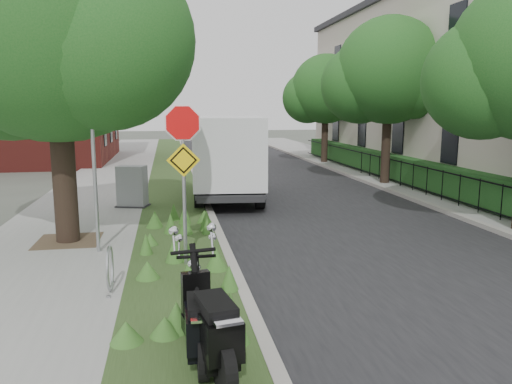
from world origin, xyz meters
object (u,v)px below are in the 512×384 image
scooter_far (200,329)px  box_truck (228,155)px  sign_assembly (183,152)px  utility_cabinet (132,187)px  scooter_near (212,334)px

scooter_far → box_truck: 11.19m
sign_assembly → utility_cabinet: bearing=102.9°
utility_cabinet → scooter_near: bearing=-81.4°
sign_assembly → box_truck: 7.42m
sign_assembly → utility_cabinet: sign_assembly is taller
scooter_near → scooter_far: 0.29m
scooter_far → box_truck: size_ratio=0.32×
scooter_near → utility_cabinet: size_ratio=1.56×
scooter_far → scooter_near: bearing=-66.6°
utility_cabinet → box_truck: bearing=18.8°
sign_assembly → scooter_far: sign_assembly is taller
scooter_near → scooter_far: (-0.12, 0.27, -0.05)m
sign_assembly → scooter_far: bearing=-89.5°
sign_assembly → scooter_near: 4.46m
scooter_far → box_truck: box_truck is taller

